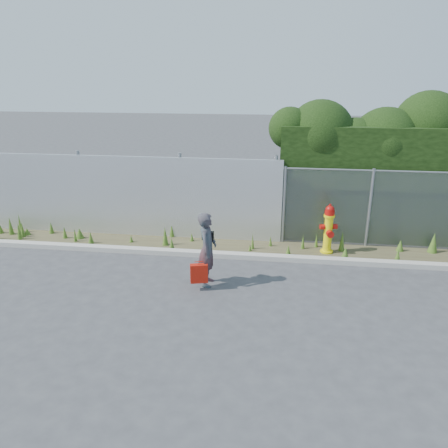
% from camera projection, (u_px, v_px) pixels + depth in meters
% --- Properties ---
extents(ground, '(80.00, 80.00, 0.00)m').
position_uv_depth(ground, '(229.00, 293.00, 8.95)').
color(ground, '#3C3D3F').
rests_on(ground, ground).
extents(curb, '(16.00, 0.22, 0.12)m').
position_uv_depth(curb, '(238.00, 256.00, 10.61)').
color(curb, '#ABA69A').
rests_on(curb, ground).
extents(weed_strip, '(16.00, 1.27, 0.54)m').
position_uv_depth(weed_strip, '(246.00, 243.00, 11.21)').
color(weed_strip, '#494129').
rests_on(weed_strip, ground).
extents(corrugated_fence, '(8.50, 0.21, 2.30)m').
position_uv_depth(corrugated_fence, '(124.00, 196.00, 11.81)').
color(corrugated_fence, silver).
rests_on(corrugated_fence, ground).
extents(chainlink_fence, '(6.50, 0.07, 2.05)m').
position_uv_depth(chainlink_fence, '(413.00, 210.00, 10.88)').
color(chainlink_fence, gray).
rests_on(chainlink_fence, ground).
extents(hedge, '(7.64, 2.01, 3.86)m').
position_uv_depth(hedge, '(417.00, 159.00, 11.48)').
color(hedge, black).
rests_on(hedge, ground).
extents(fire_hydrant, '(0.43, 0.38, 1.27)m').
position_uv_depth(fire_hydrant, '(328.00, 230.00, 10.73)').
color(fire_hydrant, '#FFEB0D').
rests_on(fire_hydrant, ground).
extents(woman, '(0.39, 0.59, 1.59)m').
position_uv_depth(woman, '(207.00, 249.00, 9.08)').
color(woman, '#0F585F').
rests_on(woman, ground).
extents(red_tote_bag, '(0.36, 0.13, 0.47)m').
position_uv_depth(red_tote_bag, '(199.00, 273.00, 8.95)').
color(red_tote_bag, '#A51909').
extents(black_shoulder_bag, '(0.24, 0.10, 0.18)m').
position_uv_depth(black_shoulder_bag, '(208.00, 236.00, 9.08)').
color(black_shoulder_bag, black).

